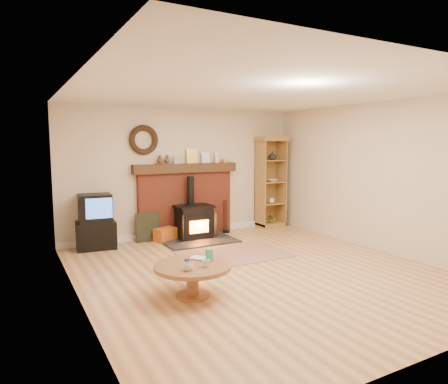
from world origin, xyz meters
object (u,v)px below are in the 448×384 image
wood_stove (195,223)px  tv_unit (96,223)px  coffee_table (193,270)px  curio_cabinet (270,182)px

wood_stove → tv_unit: size_ratio=1.42×
wood_stove → coffee_table: (-1.26, -2.72, 0.01)m
wood_stove → curio_cabinet: (2.00, 0.29, 0.70)m
coffee_table → wood_stove: bearing=65.1°
curio_cabinet → coffee_table: bearing=-137.3°
wood_stove → curio_cabinet: size_ratio=0.69×
curio_cabinet → coffee_table: curio_cabinet is taller
curio_cabinet → tv_unit: bearing=-178.7°
tv_unit → coffee_table: tv_unit is taller
wood_stove → coffee_table: bearing=-114.9°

